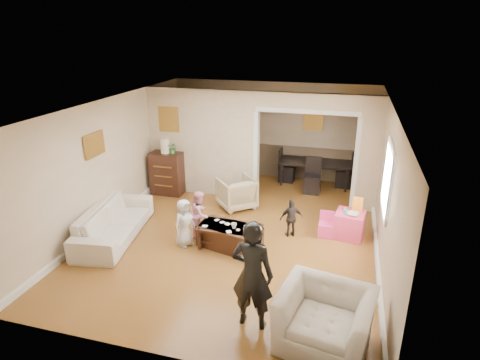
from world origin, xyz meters
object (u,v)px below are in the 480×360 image
(table_lamp, at_px, (165,146))
(play_table, at_px, (349,225))
(adult_person, at_px, (252,275))
(dresser, at_px, (167,173))
(child_kneel_a, at_px, (184,223))
(coffee_cup, at_px, (234,226))
(dining_table, at_px, (315,172))
(sofa, at_px, (114,222))
(coffee_table, at_px, (230,237))
(armchair_back, at_px, (237,193))
(child_kneel_b, at_px, (200,214))
(armchair_front, at_px, (325,319))
(child_toddler, at_px, (291,218))
(cyan_cup, at_px, (345,211))

(table_lamp, bearing_deg, play_table, -14.09)
(play_table, bearing_deg, adult_person, -112.83)
(dresser, bearing_deg, child_kneel_a, -58.23)
(coffee_cup, distance_m, dining_table, 4.03)
(sofa, height_order, dining_table, sofa)
(dining_table, bearing_deg, coffee_table, -107.33)
(armchair_back, bearing_deg, dining_table, -168.86)
(armchair_back, relative_size, child_kneel_b, 0.83)
(armchair_back, bearing_deg, adult_person, 68.40)
(coffee_table, bearing_deg, coffee_cup, -26.57)
(sofa, bearing_deg, child_kneel_b, -81.39)
(armchair_back, distance_m, play_table, 2.66)
(armchair_front, distance_m, child_kneel_b, 3.53)
(armchair_back, xyz_separation_m, play_table, (2.55, -0.77, -0.09))
(play_table, height_order, dining_table, dining_table)
(armchair_back, height_order, table_lamp, table_lamp)
(coffee_table, bearing_deg, dining_table, 72.36)
(armchair_front, height_order, child_toddler, child_toddler)
(armchair_front, bearing_deg, coffee_table, 143.25)
(coffee_cup, bearing_deg, child_toddler, 40.10)
(coffee_table, relative_size, child_toddler, 1.48)
(dining_table, relative_size, child_kneel_a, 1.96)
(sofa, distance_m, play_table, 4.66)
(armchair_front, height_order, adult_person, adult_person)
(coffee_cup, xyz_separation_m, cyan_cup, (1.97, 1.03, 0.07))
(play_table, bearing_deg, armchair_front, -94.72)
(dresser, height_order, adult_person, adult_person)
(dining_table, distance_m, adult_person, 5.80)
(dresser, distance_m, coffee_table, 3.14)
(table_lamp, height_order, adult_person, adult_person)
(cyan_cup, distance_m, child_kneel_a, 3.13)
(sofa, bearing_deg, armchair_back, -53.06)
(armchair_front, xyz_separation_m, coffee_table, (-1.91, 2.06, -0.16))
(armchair_front, distance_m, coffee_table, 2.82)
(play_table, height_order, child_toddler, child_toddler)
(play_table, bearing_deg, coffee_cup, -152.40)
(dresser, distance_m, play_table, 4.59)
(coffee_table, bearing_deg, dresser, 136.63)
(sofa, height_order, child_kneel_a, child_kneel_a)
(child_kneel_b, bearing_deg, child_kneel_a, 155.94)
(sofa, relative_size, armchair_front, 1.90)
(armchair_front, distance_m, dining_table, 5.92)
(child_kneel_b, bearing_deg, child_toddler, -81.21)
(coffee_cup, relative_size, child_kneel_a, 0.12)
(table_lamp, distance_m, dining_table, 3.97)
(dresser, height_order, child_kneel_b, dresser)
(child_kneel_b, bearing_deg, armchair_front, -137.74)
(play_table, bearing_deg, sofa, -164.43)
(play_table, xyz_separation_m, child_kneel_a, (-3.02, -1.18, 0.21))
(dresser, height_order, coffee_cup, dresser)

